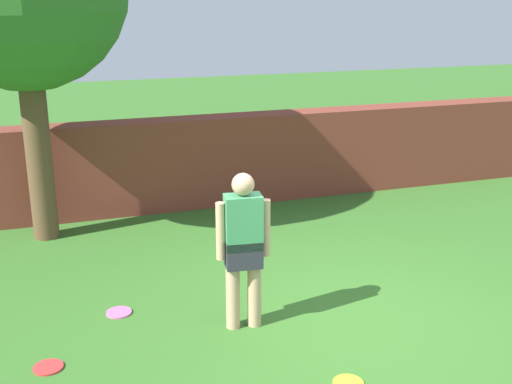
% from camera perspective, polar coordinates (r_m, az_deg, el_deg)
% --- Properties ---
extents(ground_plane, '(40.00, 40.00, 0.00)m').
position_cam_1_polar(ground_plane, '(6.82, 9.03, -11.58)').
color(ground_plane, '#336623').
extents(brick_wall, '(13.86, 0.50, 1.41)m').
position_cam_1_polar(brick_wall, '(10.03, -10.03, 2.23)').
color(brick_wall, brown).
rests_on(brick_wall, ground).
extents(person, '(0.54, 0.26, 1.62)m').
position_cam_1_polar(person, '(6.35, -1.12, -4.62)').
color(person, tan).
rests_on(person, ground).
extents(frisbee_red, '(0.27, 0.27, 0.02)m').
position_cam_1_polar(frisbee_red, '(6.35, -17.88, -14.52)').
color(frisbee_red, red).
rests_on(frisbee_red, ground).
extents(frisbee_yellow, '(0.27, 0.27, 0.02)m').
position_cam_1_polar(frisbee_yellow, '(5.91, 8.15, -16.39)').
color(frisbee_yellow, yellow).
rests_on(frisbee_yellow, ground).
extents(frisbee_pink, '(0.27, 0.27, 0.02)m').
position_cam_1_polar(frisbee_pink, '(7.12, -12.02, -10.36)').
color(frisbee_pink, pink).
rests_on(frisbee_pink, ground).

